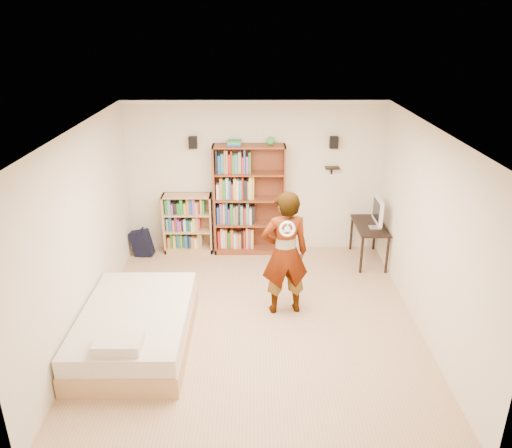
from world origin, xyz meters
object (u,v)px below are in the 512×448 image
(tall_bookshelf, at_px, (249,200))
(person, at_px, (285,253))
(daybed, at_px, (136,323))
(low_bookshelf, at_px, (188,223))
(computer_desk, at_px, (368,243))

(tall_bookshelf, distance_m, person, 2.08)
(daybed, bearing_deg, low_bookshelf, 83.08)
(computer_desk, height_order, person, person)
(computer_desk, relative_size, daybed, 0.47)
(low_bookshelf, bearing_deg, person, -51.57)
(low_bookshelf, bearing_deg, computer_desk, -7.43)
(low_bookshelf, xyz_separation_m, person, (1.62, -2.04, 0.38))
(low_bookshelf, distance_m, computer_desk, 3.21)
(computer_desk, distance_m, daybed, 4.27)
(tall_bookshelf, distance_m, low_bookshelf, 1.19)
(low_bookshelf, relative_size, daybed, 0.51)
(person, bearing_deg, computer_desk, -142.86)
(tall_bookshelf, bearing_deg, daybed, -117.25)
(tall_bookshelf, distance_m, daybed, 3.23)
(low_bookshelf, height_order, person, person)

